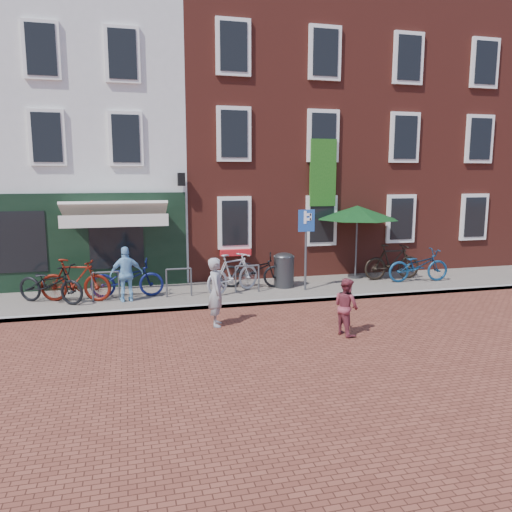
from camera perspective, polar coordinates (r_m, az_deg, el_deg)
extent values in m
plane|color=brown|center=(13.61, -1.89, -5.83)|extent=(80.00, 80.00, 0.00)
cube|color=slate|center=(15.24, 0.56, -3.98)|extent=(24.00, 3.00, 0.10)
cube|color=silver|center=(19.97, -21.04, 11.42)|extent=(8.00, 8.00, 9.00)
cube|color=maroon|center=(20.46, -0.72, 13.36)|extent=(6.00, 8.00, 10.00)
cube|color=maroon|center=(22.64, 14.58, 12.68)|extent=(6.00, 8.00, 10.00)
cylinder|color=#38393B|center=(15.47, 3.20, -1.84)|extent=(0.62, 0.62, 0.94)
ellipsoid|color=#38393B|center=(15.38, 3.22, 0.13)|extent=(0.62, 0.62, 0.28)
cylinder|color=#4C4C4F|center=(14.99, 5.69, 0.61)|extent=(0.07, 0.07, 2.40)
cube|color=#204D9E|center=(14.87, 5.77, 4.03)|extent=(0.50, 0.04, 0.65)
cylinder|color=#4C4C4F|center=(17.27, 11.25, -2.27)|extent=(0.50, 0.50, 0.08)
cylinder|color=#4C4C4F|center=(17.08, 11.37, 1.38)|extent=(0.06, 0.06, 2.30)
cone|color=#103E16|center=(16.97, 11.49, 5.23)|extent=(2.74, 2.74, 0.45)
imported|color=gray|center=(11.83, -4.55, -4.10)|extent=(0.47, 0.64, 1.63)
imported|color=brown|center=(11.37, 10.25, -5.68)|extent=(0.63, 0.73, 1.29)
imported|color=#7FBBE4|center=(14.09, -14.55, -2.02)|extent=(0.93, 0.49, 1.52)
imported|color=black|center=(14.60, -22.38, -2.95)|extent=(2.10, 1.65, 1.07)
imported|color=#5A1209|center=(14.54, -19.92, -2.61)|extent=(2.05, 1.08, 1.18)
imported|color=#10164E|center=(14.66, -14.48, -2.49)|extent=(2.08, 0.89, 1.07)
imported|color=#A5A4A7|center=(14.65, -2.62, -1.97)|extent=(1.98, 1.47, 1.18)
imported|color=black|center=(15.36, -0.37, -1.65)|extent=(2.14, 1.22, 1.07)
imported|color=black|center=(17.12, 15.28, -0.65)|extent=(1.98, 0.61, 1.18)
imported|color=navy|center=(17.04, 18.01, -1.02)|extent=(2.08, 0.88, 1.07)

